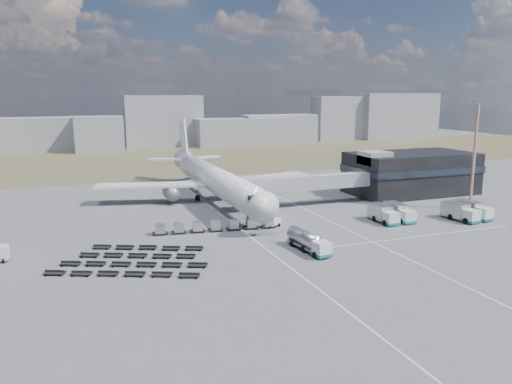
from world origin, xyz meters
name	(u,v)px	position (x,y,z in m)	size (l,w,h in m)	color
ground	(266,239)	(0.00, 0.00, 0.00)	(420.00, 420.00, 0.00)	#565659
grass_strip	(155,159)	(0.00, 110.00, 0.01)	(420.00, 90.00, 0.01)	brown
lane_markings	(310,229)	(9.77, 3.00, 0.01)	(47.12, 110.00, 0.01)	silver
terminal	(410,172)	(47.77, 23.96, 5.25)	(30.40, 16.40, 11.00)	black
jet_bridge	(299,184)	(15.90, 20.42, 5.05)	(30.30, 3.80, 7.05)	#939399
airliner	(213,178)	(0.00, 32.38, 5.29)	(51.59, 64.53, 17.62)	white
skyline	(171,126)	(13.98, 150.01, 9.73)	(318.00, 25.86, 24.02)	gray
fuel_tanker	(309,242)	(3.80, -8.37, 1.53)	(3.47, 9.69, 3.06)	white
pushback_tug	(271,223)	(3.95, 7.07, 0.73)	(3.21, 1.81, 1.45)	white
catering_truck	(249,191)	(9.25, 33.39, 1.42)	(4.12, 6.51, 2.78)	white
service_trucks_near	(391,213)	(26.90, 2.40, 1.63)	(6.29, 7.51, 3.00)	white
service_trucks_far	(467,211)	(41.66, -1.43, 1.66)	(7.29, 8.37, 3.06)	white
uld_row	(216,226)	(-6.59, 7.72, 1.03)	(22.22, 4.46, 1.72)	black
baggage_dollies	(133,260)	(-22.50, -3.98, 0.33)	(23.78, 20.02, 0.66)	black
floodlight_mast	(474,155)	(48.80, 5.10, 11.50)	(2.15, 1.77, 22.95)	#BE3A1E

